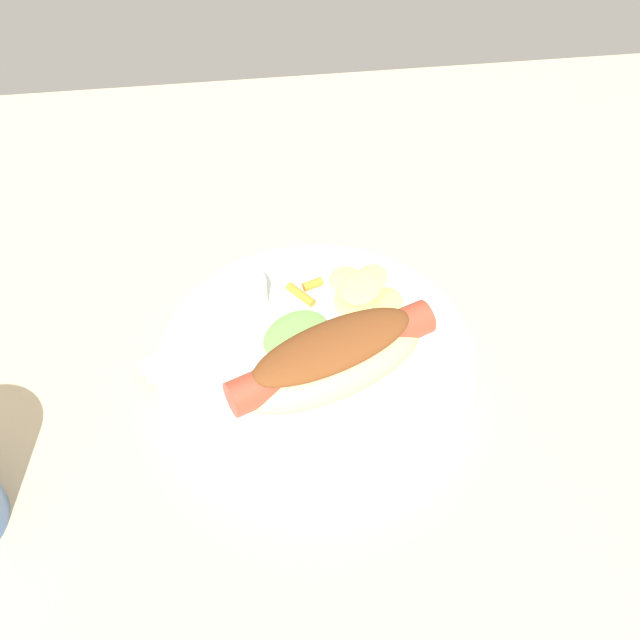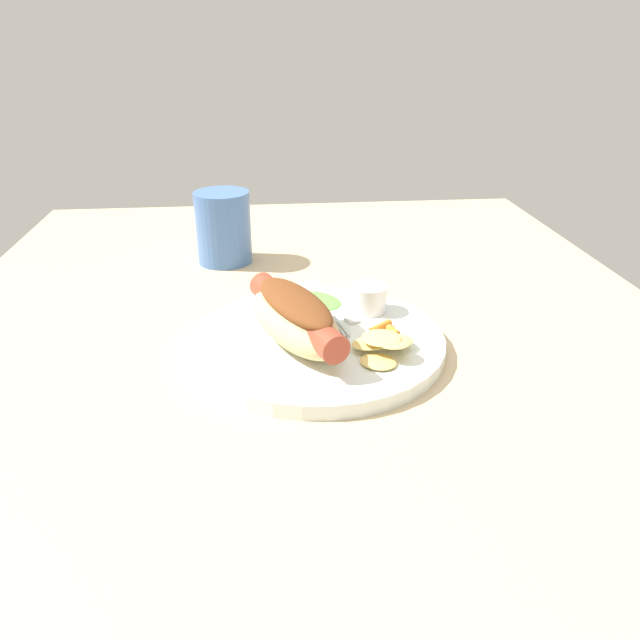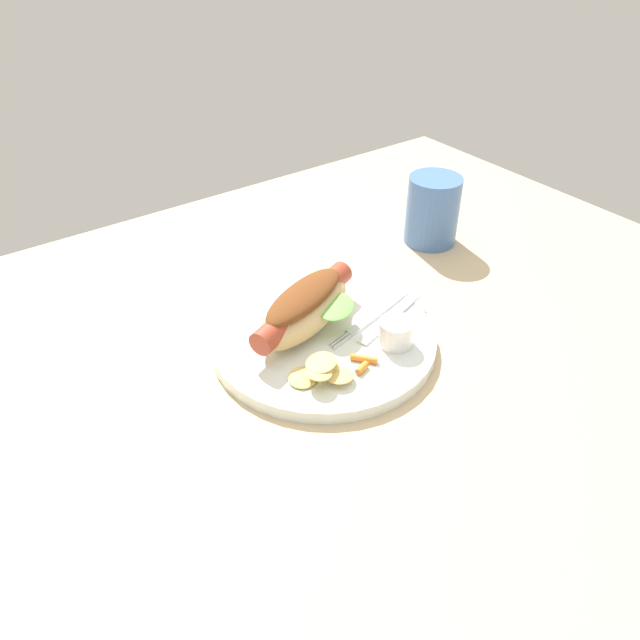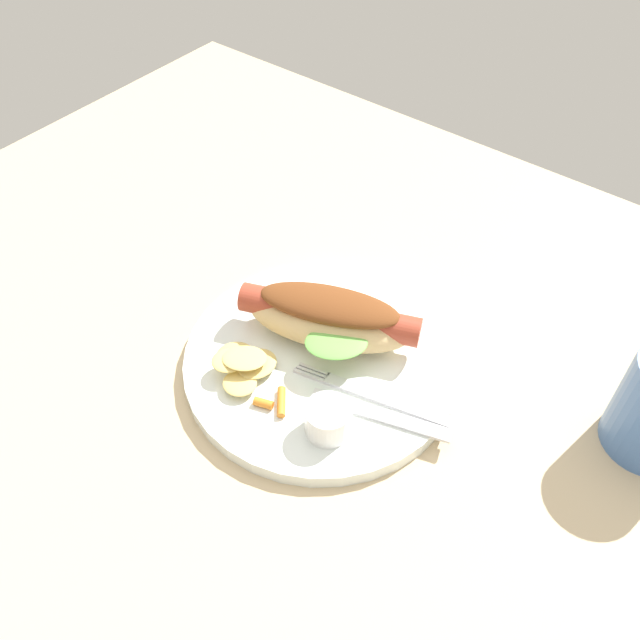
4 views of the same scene
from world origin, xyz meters
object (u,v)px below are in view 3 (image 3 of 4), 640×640
at_px(knife, 391,317).
at_px(carrot_garnish, 365,362).
at_px(drinking_cup, 433,210).
at_px(sauce_ramekin, 396,333).
at_px(fork, 373,316).
at_px(chips_pile, 321,369).
at_px(hot_dog, 305,307).
at_px(plate, 323,339).

relative_size(knife, carrot_garnish, 3.49).
relative_size(carrot_garnish, drinking_cup, 0.36).
height_order(sauce_ramekin, fork, sauce_ramekin).
relative_size(knife, chips_pile, 1.83).
relative_size(sauce_ramekin, carrot_garnish, 1.09).
distance_m(knife, drinking_cup, 0.25).
bearing_deg(fork, sauce_ramekin, 64.04).
xyz_separation_m(sauce_ramekin, carrot_garnish, (0.05, 0.01, -0.01)).
bearing_deg(carrot_garnish, chips_pile, -13.38).
distance_m(sauce_ramekin, drinking_cup, 0.29).
distance_m(knife, carrot_garnish, 0.10).
xyz_separation_m(hot_dog, carrot_garnish, (-0.01, 0.10, -0.03)).
bearing_deg(fork, chips_pile, 10.49).
xyz_separation_m(plate, drinking_cup, (-0.29, -0.11, 0.04)).
bearing_deg(sauce_ramekin, chips_pile, -2.02).
bearing_deg(knife, plate, -32.98).
distance_m(sauce_ramekin, chips_pile, 0.11).
bearing_deg(plate, sauce_ramekin, 131.37).
bearing_deg(knife, fork, -59.09).
distance_m(hot_dog, carrot_garnish, 0.10).
distance_m(plate, carrot_garnish, 0.08).
bearing_deg(sauce_ramekin, hot_dog, -53.24).
height_order(plate, sauce_ramekin, sauce_ramekin).
relative_size(sauce_ramekin, knife, 0.31).
bearing_deg(chips_pile, sauce_ramekin, 177.98).
height_order(fork, knife, same).
bearing_deg(plate, drinking_cup, -158.71).
xyz_separation_m(plate, fork, (-0.07, 0.01, 0.01)).
xyz_separation_m(carrot_garnish, drinking_cup, (-0.28, -0.19, 0.03)).
relative_size(fork, carrot_garnish, 4.10).
distance_m(plate, fork, 0.07).
xyz_separation_m(plate, hot_dog, (0.01, -0.02, 0.04)).
bearing_deg(drinking_cup, hot_dog, 16.43).
bearing_deg(chips_pile, fork, -156.40).
bearing_deg(hot_dog, chips_pile, 43.65).
height_order(fork, drinking_cup, drinking_cup).
height_order(plate, knife, knife).
distance_m(sauce_ramekin, carrot_garnish, 0.06).
distance_m(chips_pile, drinking_cup, 0.38).
bearing_deg(fork, drinking_cup, -163.83).
distance_m(plate, hot_dog, 0.05).
bearing_deg(drinking_cup, sauce_ramekin, 37.68).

